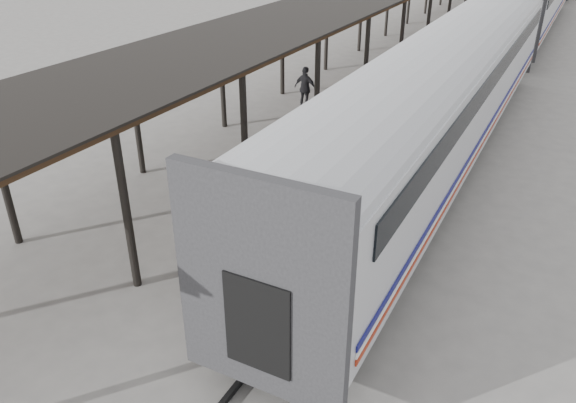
# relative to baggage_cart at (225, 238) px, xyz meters

# --- Properties ---
(ground) EXTENTS (160.00, 160.00, 0.00)m
(ground) POSITION_rel_baggage_cart_xyz_m (0.04, 0.14, -0.65)
(ground) COLOR slate
(ground) RESTS_ON ground
(rails) EXTENTS (1.54, 150.00, 0.12)m
(rails) POSITION_rel_baggage_cart_xyz_m (3.24, 34.14, -0.59)
(rails) COLOR black
(rails) RESTS_ON ground
(baggage_cart) EXTENTS (1.62, 2.57, 0.86)m
(baggage_cart) POSITION_rel_baggage_cart_xyz_m (0.00, 0.00, 0.00)
(baggage_cart) COLOR brown
(baggage_cart) RESTS_ON ground
(suitcase_stack) EXTENTS (1.21, 1.27, 0.46)m
(suitcase_stack) POSITION_rel_baggage_cart_xyz_m (-0.19, 0.29, 0.40)
(suitcase_stack) COLOR #343436
(suitcase_stack) RESTS_ON baggage_cart
(luggage_tug) EXTENTS (1.64, 1.99, 1.52)m
(luggage_tug) POSITION_rel_baggage_cart_xyz_m (-1.18, 15.47, 0.05)
(luggage_tug) COLOR maroon
(luggage_tug) RESTS_ON ground
(porter) EXTENTS (0.71, 0.81, 1.88)m
(porter) POSITION_rel_baggage_cart_xyz_m (0.25, -0.65, 1.15)
(porter) COLOR navy
(porter) RESTS_ON baggage_cart
(pedestrian) EXTENTS (1.14, 0.57, 1.87)m
(pedestrian) POSITION_rel_baggage_cart_xyz_m (-3.47, 11.64, 0.29)
(pedestrian) COLOR black
(pedestrian) RESTS_ON ground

